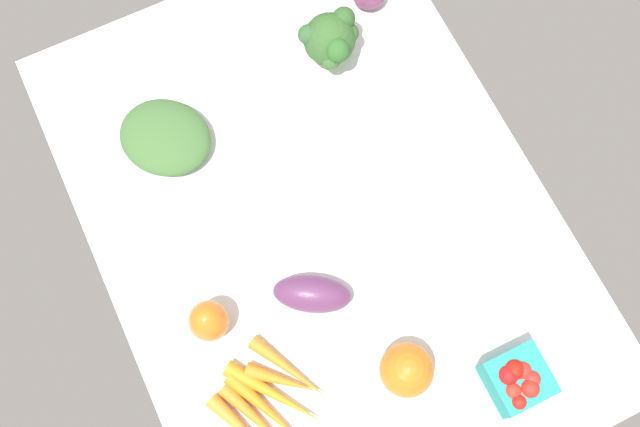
% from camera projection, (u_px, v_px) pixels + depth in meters
% --- Properties ---
extents(tablecloth, '(1.04, 0.76, 0.02)m').
position_uv_depth(tablecloth, '(320.00, 219.00, 1.31)').
color(tablecloth, white).
rests_on(tablecloth, ground).
extents(broccoli_head, '(0.11, 0.11, 0.12)m').
position_uv_depth(broccoli_head, '(331.00, 40.00, 1.32)').
color(broccoli_head, '#96C176').
rests_on(broccoli_head, tablecloth).
extents(berry_basket, '(0.09, 0.09, 0.08)m').
position_uv_depth(berry_basket, '(518.00, 379.00, 1.18)').
color(berry_basket, teal).
rests_on(berry_basket, tablecloth).
extents(heirloom_tomato_orange, '(0.09, 0.09, 0.09)m').
position_uv_depth(heirloom_tomato_orange, '(407.00, 370.00, 1.18)').
color(heirloom_tomato_orange, orange).
rests_on(heirloom_tomato_orange, tablecloth).
extents(carrot_bunch, '(0.23, 0.19, 0.03)m').
position_uv_depth(carrot_bunch, '(270.00, 403.00, 1.19)').
color(carrot_bunch, orange).
rests_on(carrot_bunch, tablecloth).
extents(eggplant, '(0.12, 0.14, 0.06)m').
position_uv_depth(eggplant, '(312.00, 294.00, 1.23)').
color(eggplant, '#653561').
rests_on(eggplant, tablecloth).
extents(leafy_greens_clump, '(0.22, 0.21, 0.05)m').
position_uv_depth(leafy_greens_clump, '(165.00, 137.00, 1.31)').
color(leafy_greens_clump, '#446F39').
rests_on(leafy_greens_clump, tablecloth).
extents(bell_pepper_orange, '(0.07, 0.07, 0.09)m').
position_uv_depth(bell_pepper_orange, '(209.00, 321.00, 1.20)').
color(bell_pepper_orange, orange).
rests_on(bell_pepper_orange, tablecloth).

